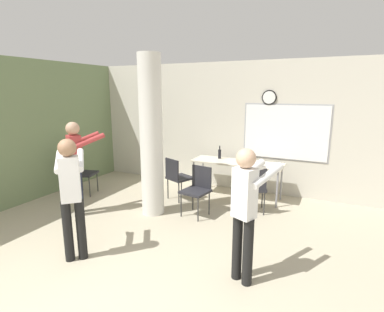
{
  "coord_description": "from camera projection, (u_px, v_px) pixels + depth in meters",
  "views": [
    {
      "loc": [
        1.98,
        -1.32,
        2.19
      ],
      "look_at": [
        -0.08,
        3.0,
        1.14
      ],
      "focal_mm": 28.0,
      "sensor_mm": 36.0,
      "label": 1
    }
  ],
  "objects": [
    {
      "name": "chair_table_right",
      "position": [
        254.0,
        186.0,
        5.39
      ],
      "size": [
        0.55,
        0.55,
        0.87
      ],
      "color": "#232328",
      "rests_on": "ground_plane"
    },
    {
      "name": "chair_table_left",
      "position": [
        177.0,
        176.0,
        6.03
      ],
      "size": [
        0.58,
        0.58,
        0.87
      ],
      "color": "#232328",
      "rests_on": "ground_plane"
    },
    {
      "name": "wall_left_accent",
      "position": [
        23.0,
        132.0,
        5.85
      ],
      "size": [
        0.12,
        7.0,
        2.8
      ],
      "color": "#6B7F56",
      "rests_on": "ground_plane"
    },
    {
      "name": "folding_table",
      "position": [
        237.0,
        164.0,
        6.15
      ],
      "size": [
        1.86,
        0.6,
        0.76
      ],
      "color": "beige",
      "rests_on": "ground_plane"
    },
    {
      "name": "support_pillar",
      "position": [
        151.0,
        137.0,
        5.2
      ],
      "size": [
        0.4,
        0.4,
        2.8
      ],
      "color": "silver",
      "rests_on": "ground_plane"
    },
    {
      "name": "chair_by_left_wall",
      "position": [
        82.0,
        171.0,
        6.4
      ],
      "size": [
        0.55,
        0.55,
        0.87
      ],
      "color": "#232328",
      "rests_on": "ground_plane"
    },
    {
      "name": "wall_back",
      "position": [
        236.0,
        127.0,
        6.62
      ],
      "size": [
        8.0,
        0.15,
        2.8
      ],
      "color": "beige",
      "rests_on": "ground_plane"
    },
    {
      "name": "bottle_on_table",
      "position": [
        220.0,
        154.0,
        6.42
      ],
      "size": [
        0.06,
        0.06,
        0.28
      ],
      "color": "black",
      "rests_on": "folding_table"
    },
    {
      "name": "person_playing_front",
      "position": [
        71.0,
        190.0,
        3.8
      ],
      "size": [
        0.62,
        0.62,
        1.61
      ],
      "color": "black",
      "rests_on": "ground_plane"
    },
    {
      "name": "person_playing_side",
      "position": [
        246.0,
        205.0,
        3.34
      ],
      "size": [
        0.52,
        0.66,
        1.59
      ],
      "color": "black",
      "rests_on": "ground_plane"
    },
    {
      "name": "chair_table_front",
      "position": [
        198.0,
        187.0,
        5.31
      ],
      "size": [
        0.51,
        0.51,
        0.87
      ],
      "color": "#232328",
      "rests_on": "ground_plane"
    },
    {
      "name": "person_watching_back",
      "position": [
        77.0,
        161.0,
        5.25
      ],
      "size": [
        0.56,
        0.67,
        1.67
      ],
      "color": "#1E2338",
      "rests_on": "ground_plane"
    }
  ]
}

